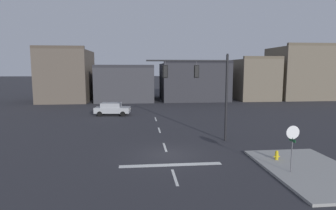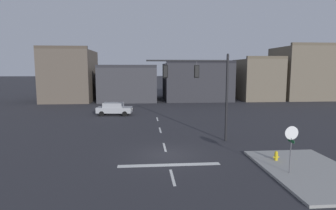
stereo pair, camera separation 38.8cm
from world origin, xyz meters
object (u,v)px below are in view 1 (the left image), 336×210
(car_lot_nearside, at_px, (112,109))
(fire_hydrant, at_px, (277,157))
(stop_sign, at_px, (292,138))
(signal_mast_near_side, at_px, (205,83))

(car_lot_nearside, relative_size, fire_hydrant, 6.12)
(car_lot_nearside, distance_m, fire_hydrant, 22.93)
(stop_sign, distance_m, fire_hydrant, 2.86)
(signal_mast_near_side, xyz_separation_m, car_lot_nearside, (-8.73, 13.82, -3.96))
(car_lot_nearside, bearing_deg, fire_hydrant, -57.76)
(stop_sign, xyz_separation_m, fire_hydrant, (0.28, 2.20, -1.82))
(stop_sign, bearing_deg, signal_mast_near_side, 112.55)
(signal_mast_near_side, relative_size, fire_hydrant, 9.54)
(signal_mast_near_side, relative_size, stop_sign, 2.53)
(stop_sign, height_order, fire_hydrant, stop_sign)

